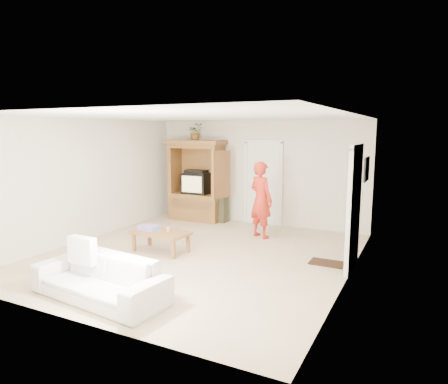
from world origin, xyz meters
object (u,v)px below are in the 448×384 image
(armoire, at_px, (197,186))
(man, at_px, (261,200))
(coffee_table, at_px, (161,234))
(sofa, at_px, (99,278))

(armoire, bearing_deg, man, -23.09)
(man, bearing_deg, armoire, 1.20)
(man, distance_m, coffee_table, 2.37)
(sofa, distance_m, coffee_table, 2.26)
(armoire, xyz_separation_m, coffee_table, (0.82, -2.81, -0.55))
(man, relative_size, sofa, 0.82)
(man, distance_m, sofa, 4.21)
(armoire, bearing_deg, coffee_table, -73.84)
(armoire, relative_size, man, 1.25)
(man, height_order, coffee_table, man)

